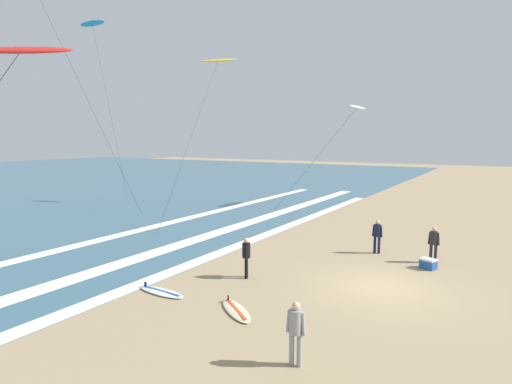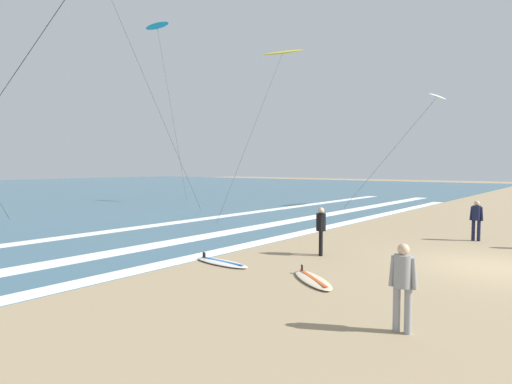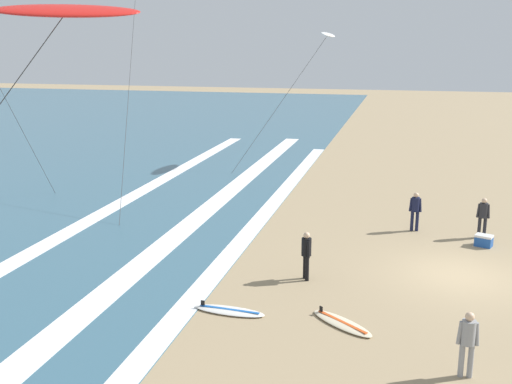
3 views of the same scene
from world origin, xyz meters
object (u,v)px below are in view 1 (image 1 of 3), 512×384
(surfboard_right_spare, at_px, (236,310))
(kite_white_distant_high, at_px, (357,108))
(cooler_box, at_px, (428,264))
(surfer_left_near, at_px, (296,328))
(surfer_foreground_main, at_px, (246,254))
(surfboard_foreground_flat, at_px, (161,292))
(surfer_mid_group, at_px, (434,241))
(kite_yellow_mid_center, at_px, (218,61))
(kite_red_far_left, at_px, (21,51))
(surfer_right_near, at_px, (377,234))
(kite_cyan_low_near, at_px, (92,25))

(surfboard_right_spare, height_order, kite_white_distant_high, kite_white_distant_high)
(cooler_box, bearing_deg, surfboard_right_spare, 150.44)
(surfer_left_near, relative_size, kite_white_distant_high, 0.20)
(surfer_foreground_main, distance_m, kite_white_distant_high, 21.21)
(surfer_foreground_main, height_order, surfboard_foreground_flat, surfer_foreground_main)
(surfer_foreground_main, relative_size, surfer_mid_group, 1.00)
(kite_yellow_mid_center, relative_size, kite_red_far_left, 1.47)
(surfer_foreground_main, height_order, kite_red_far_left, kite_red_far_left)
(surfer_left_near, xyz_separation_m, surfboard_right_spare, (2.02, 3.02, -0.91))
(surfer_right_near, distance_m, kite_cyan_low_near, 34.01)
(surfer_mid_group, height_order, surfer_right_near, same)
(surfboard_foreground_flat, height_order, kite_cyan_low_near, kite_cyan_low_near)
(surfer_right_near, xyz_separation_m, kite_white_distant_high, (13.68, 5.47, 6.89))
(surfboard_foreground_flat, distance_m, kite_red_far_left, 9.01)
(surfer_mid_group, distance_m, kite_white_distant_high, 17.54)
(surfer_left_near, bearing_deg, kite_yellow_mid_center, 39.25)
(kite_red_far_left, bearing_deg, surfer_mid_group, -41.80)
(surfboard_foreground_flat, bearing_deg, surfer_mid_group, -40.79)
(surfboard_foreground_flat, relative_size, kite_red_far_left, 0.26)
(kite_white_distant_high, bearing_deg, kite_red_far_left, 174.44)
(kite_cyan_low_near, relative_size, kite_white_distant_high, 2.02)
(kite_red_far_left, height_order, cooler_box, kite_red_far_left)
(kite_cyan_low_near, xyz_separation_m, kite_white_distant_high, (5.39, -23.88, -8.15))
(kite_yellow_mid_center, bearing_deg, surfer_mid_group, -117.62)
(surfer_left_near, bearing_deg, kite_white_distant_high, 14.67)
(surfer_foreground_main, height_order, cooler_box, surfer_foreground_main)
(kite_white_distant_high, xyz_separation_m, cooler_box, (-15.07, -8.00, -7.62))
(surfer_foreground_main, xyz_separation_m, kite_cyan_low_near, (14.56, 25.92, 15.04))
(surfer_foreground_main, xyz_separation_m, surfboard_foreground_flat, (-2.98, 1.72, -0.91))
(surfboard_right_spare, bearing_deg, surfer_right_near, -11.88)
(surfer_left_near, distance_m, cooler_box, 10.05)
(cooler_box, bearing_deg, kite_white_distant_high, 27.97)
(kite_yellow_mid_center, height_order, kite_white_distant_high, kite_yellow_mid_center)
(kite_yellow_mid_center, distance_m, cooler_box, 24.01)
(surfboard_foreground_flat, bearing_deg, surfer_left_near, -108.27)
(surfer_right_near, bearing_deg, surfboard_foreground_flat, 150.88)
(kite_red_far_left, distance_m, cooler_box, 16.96)
(surfer_right_near, xyz_separation_m, surfboard_foreground_flat, (-9.25, 5.15, -0.91))
(surfer_mid_group, bearing_deg, kite_yellow_mid_center, 62.38)
(surfer_foreground_main, bearing_deg, kite_white_distant_high, 5.83)
(surfer_foreground_main, relative_size, kite_cyan_low_near, 0.10)
(kite_white_distant_high, bearing_deg, cooler_box, -152.03)
(surfer_mid_group, bearing_deg, kite_white_distant_high, 29.84)
(surfer_right_near, relative_size, kite_cyan_low_near, 0.10)
(kite_yellow_mid_center, distance_m, kite_white_distant_high, 11.79)
(surfboard_right_spare, xyz_separation_m, kite_red_far_left, (-2.82, 6.03, 8.06))
(surfer_right_near, xyz_separation_m, kite_yellow_mid_center, (9.25, 15.72, 10.67))
(kite_cyan_low_near, xyz_separation_m, kite_yellow_mid_center, (0.96, -13.63, -4.36))
(surfer_right_near, bearing_deg, kite_red_far_left, 146.59)
(kite_cyan_low_near, height_order, kite_white_distant_high, kite_cyan_low_near)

